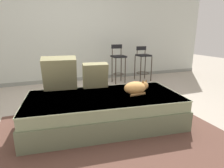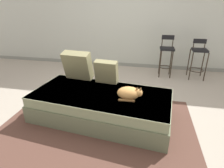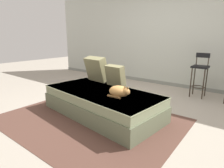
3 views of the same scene
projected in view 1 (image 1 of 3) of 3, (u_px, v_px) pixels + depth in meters
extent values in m
plane|color=#A89E8E|center=(97.00, 113.00, 2.99)|extent=(16.00, 16.00, 0.00)
cube|color=#B7BCB2|center=(70.00, 30.00, 4.67)|extent=(8.00, 0.10, 2.60)
cube|color=gray|center=(73.00, 79.00, 4.95)|extent=(8.00, 0.02, 0.09)
cube|color=brown|center=(112.00, 134.00, 2.35)|extent=(2.76, 2.10, 0.01)
cube|color=#636B50|center=(104.00, 115.00, 2.59)|extent=(2.16, 1.23, 0.27)
cube|color=gray|center=(104.00, 101.00, 2.54)|extent=(2.12, 1.18, 0.15)
cube|color=#98A47B|center=(104.00, 96.00, 2.52)|extent=(2.13, 1.20, 0.02)
cube|color=#847F56|center=(60.00, 73.00, 2.69)|extent=(0.50, 0.34, 0.50)
cube|color=#847F56|center=(95.00, 75.00, 2.82)|extent=(0.39, 0.24, 0.39)
ellipsoid|color=tan|center=(135.00, 88.00, 2.57)|extent=(0.33, 0.26, 0.17)
sphere|color=tan|center=(144.00, 86.00, 2.60)|extent=(0.11, 0.11, 0.11)
cone|color=brown|center=(143.00, 81.00, 2.57)|extent=(0.03, 0.03, 0.04)
cone|color=brown|center=(146.00, 80.00, 2.59)|extent=(0.03, 0.03, 0.04)
cylinder|color=brown|center=(138.00, 94.00, 2.48)|extent=(0.22, 0.05, 0.04)
cylinder|color=#2D2319|center=(116.00, 71.00, 4.57)|extent=(0.02, 0.02, 0.65)
cylinder|color=#2D2319|center=(125.00, 71.00, 4.66)|extent=(0.02, 0.02, 0.65)
cylinder|color=#2D2319|center=(112.00, 70.00, 4.80)|extent=(0.02, 0.02, 0.65)
cylinder|color=#2D2319|center=(121.00, 69.00, 4.89)|extent=(0.02, 0.02, 0.65)
torus|color=#2D2319|center=(118.00, 74.00, 4.76)|extent=(0.27, 0.27, 0.02)
cube|color=black|center=(119.00, 56.00, 4.64)|extent=(0.32, 0.32, 0.04)
cylinder|color=#2D2319|center=(112.00, 52.00, 4.69)|extent=(0.02, 0.02, 0.26)
cylinder|color=#2D2319|center=(121.00, 51.00, 4.77)|extent=(0.02, 0.02, 0.26)
cube|color=black|center=(117.00, 46.00, 4.70)|extent=(0.28, 0.03, 0.10)
cylinder|color=#2D2319|center=(141.00, 70.00, 4.78)|extent=(0.02, 0.02, 0.65)
cylinder|color=#2D2319|center=(151.00, 69.00, 4.88)|extent=(0.02, 0.02, 0.65)
cylinder|color=#2D2319|center=(135.00, 68.00, 5.06)|extent=(0.02, 0.02, 0.65)
cylinder|color=#2D2319|center=(145.00, 67.00, 5.17)|extent=(0.02, 0.02, 0.65)
torus|color=#2D2319|center=(143.00, 73.00, 5.01)|extent=(0.34, 0.34, 0.02)
cube|color=black|center=(144.00, 55.00, 4.88)|extent=(0.32, 0.32, 0.04)
cylinder|color=#2D2319|center=(137.00, 52.00, 4.94)|extent=(0.02, 0.02, 0.19)
cylinder|color=#2D2319|center=(145.00, 52.00, 5.02)|extent=(0.02, 0.02, 0.19)
cube|color=black|center=(141.00, 48.00, 4.95)|extent=(0.28, 0.03, 0.10)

